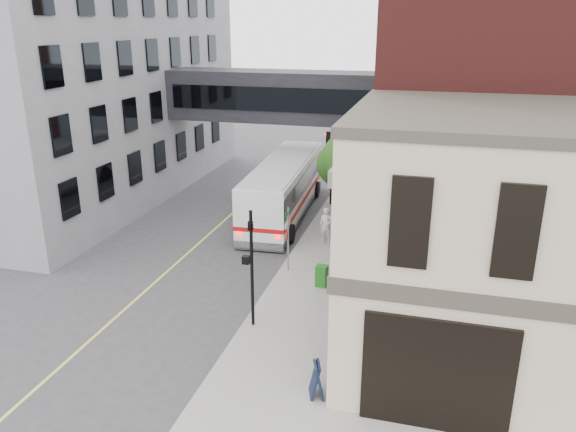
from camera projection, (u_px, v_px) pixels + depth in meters
The scene contains 17 objects.
ground at pixel (224, 355), 19.33m from camera, with size 120.00×120.00×0.00m, color #38383A.
sidewalk_main at pixel (348, 224), 31.56m from camera, with size 4.00×60.00×0.15m, color gray.
corner_building at pixel (510, 247), 17.54m from camera, with size 10.19×8.12×8.45m.
brick_building at pixel (513, 103), 28.21m from camera, with size 13.76×18.00×14.00m.
opposite_building at pixel (62, 85), 35.80m from camera, with size 14.00×24.00×14.00m, color slate.
skyway_bridge at pixel (282, 96), 34.32m from camera, with size 14.00×3.18×3.00m.
traffic_signal_near at pixel (251, 254), 20.08m from camera, with size 0.44×0.22×4.60m.
traffic_signal_far at pixel (330, 154), 33.64m from camera, with size 0.53×0.28×4.50m.
street_sign_pole at pixel (288, 233), 24.97m from camera, with size 0.08×0.75×3.00m.
street_tree at pixel (352, 161), 29.53m from camera, with size 3.80×3.20×5.60m.
lane_marking at pixel (205, 238), 29.67m from camera, with size 0.12×40.00×0.01m, color #D8CC4C.
bus at pixel (284, 186), 32.66m from camera, with size 3.37×11.92×3.17m.
pedestrian_a at pixel (326, 225), 28.50m from camera, with size 0.66×0.43×1.81m, color silver.
pedestrian_b at pixel (343, 214), 29.97m from camera, with size 0.93×0.72×1.91m, color tan.
pedestrian_c at pixel (351, 227), 28.13m from camera, with size 1.21×0.70×1.88m, color black.
newspaper_box at pixel (322, 276), 23.87m from camera, with size 0.47×0.42×0.94m, color #176016.
sandwich_board at pixel (317, 380), 16.84m from camera, with size 0.40×0.62×1.11m, color black.
Camera 1 is at (6.51, -15.49, 10.92)m, focal length 35.00 mm.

